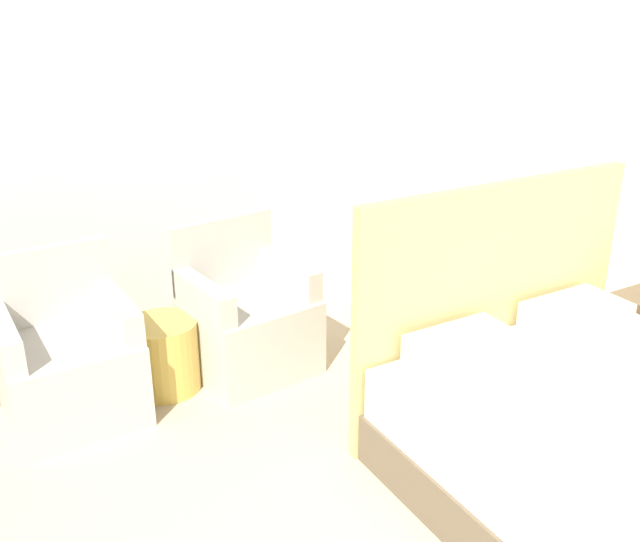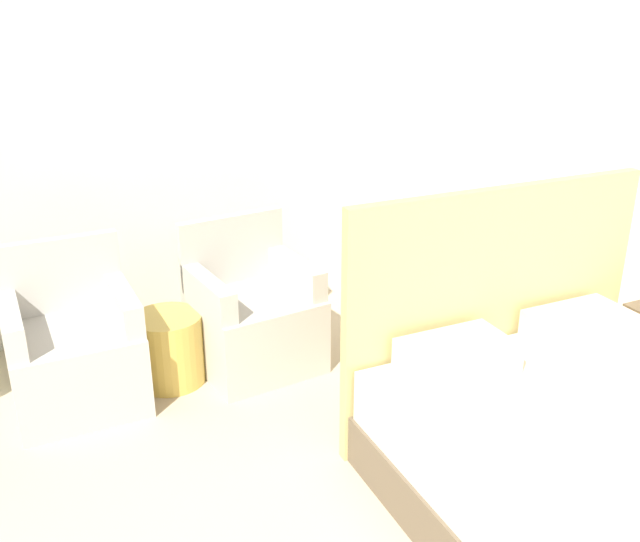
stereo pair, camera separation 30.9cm
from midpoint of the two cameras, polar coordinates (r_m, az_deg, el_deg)
name	(u,v)px [view 1 (the left image)]	position (r m, az deg, el deg)	size (l,w,h in m)	color
wall_back	(174,103)	(4.61, -13.53, 12.94)	(10.00, 0.06, 2.90)	silver
armchair_near_window_left	(69,367)	(4.00, -21.58, -7.19)	(0.68, 0.64, 0.87)	#B7B2A8
armchair_near_window_right	(247,324)	(4.21, -7.96, -4.25)	(0.73, 0.70, 0.87)	#B7B2A8
side_table	(164,355)	(4.12, -14.52, -6.60)	(0.39, 0.39, 0.41)	gold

